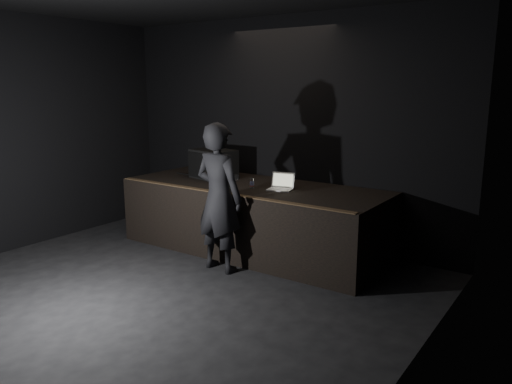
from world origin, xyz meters
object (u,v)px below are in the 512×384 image
object	(u,v)px
stage_riser	(253,217)
stage_monitor	(213,164)
laptop	(281,185)
person	(219,198)
beer_can	(252,183)

from	to	relation	value
stage_riser	stage_monitor	bearing A→B (deg)	173.78
stage_monitor	laptop	xyz separation A→B (m)	(1.35, -0.12, -0.17)
stage_monitor	person	bearing A→B (deg)	-35.47
stage_riser	person	distance (m)	1.08
stage_riser	beer_can	world-z (taller)	beer_can
stage_monitor	laptop	distance (m)	1.37
stage_riser	stage_monitor	xyz separation A→B (m)	(-0.84, 0.09, 0.73)
stage_riser	person	bearing A→B (deg)	-83.30
stage_monitor	stage_riser	bearing A→B (deg)	5.76
stage_monitor	beer_can	bearing A→B (deg)	-5.76
stage_monitor	laptop	world-z (taller)	stage_monitor
laptop	beer_can	distance (m)	0.42
stage_riser	person	xyz separation A→B (m)	(0.11, -0.95, 0.50)
stage_monitor	person	xyz separation A→B (m)	(0.96, -1.04, -0.23)
stage_monitor	laptop	size ratio (longest dim) A/B	1.95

